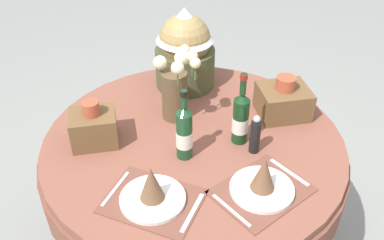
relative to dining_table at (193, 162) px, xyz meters
The scene contains 10 objects.
dining_table is the anchor object (origin of this frame).
place_setting_left 0.43m from the dining_table, 123.48° to the right, with size 0.43×0.40×0.16m.
place_setting_right 0.44m from the dining_table, 61.83° to the right, with size 0.42×0.39×0.16m.
flower_vase 0.34m from the dining_table, 103.64° to the left, with size 0.19×0.21×0.36m.
wine_bottle_left 0.28m from the dining_table, 120.15° to the right, with size 0.07×0.07×0.31m.
wine_bottle_right 0.32m from the dining_table, 13.01° to the right, with size 0.07×0.07×0.33m.
pepper_mill 0.34m from the dining_table, 28.09° to the right, with size 0.04×0.04×0.18m.
gift_tub_back_centre 0.58m from the dining_table, 84.03° to the left, with size 0.30×0.30×0.41m.
woven_basket_side_left 0.46m from the dining_table, behind, with size 0.19×0.16×0.20m.
woven_basket_side_right 0.50m from the dining_table, 14.25° to the left, with size 0.22×0.19×0.19m.
Camera 1 is at (-0.29, -1.43, 1.90)m, focal length 40.77 mm.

